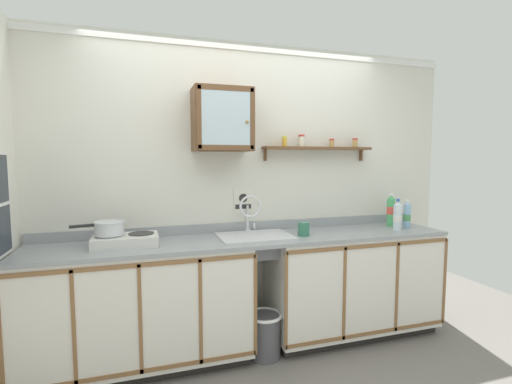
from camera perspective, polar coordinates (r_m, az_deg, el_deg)
The scene contains 17 objects.
floor at distance 2.93m, azimuth 2.18°, elevation -26.99°, with size 6.38×6.38×0.00m, color slate.
back_wall at distance 3.18m, azimuth -2.17°, elevation 0.10°, with size 3.98×0.07×2.53m.
lower_cabinet_run at distance 2.97m, azimuth -17.56°, elevation -16.88°, with size 1.63×0.57×0.90m.
lower_cabinet_run_right at distance 3.45m, azimuth 14.71°, elevation -13.61°, with size 1.52×0.57×0.90m.
countertop at distance 2.95m, azimuth -0.56°, elevation -7.37°, with size 3.34×0.59×0.03m, color gray.
backsplash at distance 3.19m, azimuth -1.99°, elevation -5.40°, with size 3.34×0.02×0.08m, color gray.
sink at distance 3.00m, azimuth -0.26°, elevation -7.47°, with size 0.58×0.47×0.47m.
hot_plate_stove at distance 2.83m, azimuth -19.64°, elevation -7.09°, with size 0.45×0.28×0.08m.
saucepan at distance 2.84m, azimuth -21.95°, elevation -5.16°, with size 0.36×0.21×0.10m.
bottle_soda_green_0 at distance 3.66m, azimuth 20.24°, elevation -2.72°, with size 0.07×0.07×0.31m.
bottle_water_clear_1 at distance 3.48m, azimuth 21.18°, elevation -3.49°, with size 0.07×0.07×0.27m.
bottle_water_blue_2 at distance 3.62m, azimuth 22.46°, elevation -3.34°, with size 0.07×0.07×0.26m.
mug at distance 3.03m, azimuth 7.40°, elevation -5.72°, with size 0.09×0.14×0.11m.
wall_cabinet at distance 2.97m, azimuth -5.28°, elevation 11.13°, with size 0.46×0.31×0.50m.
spice_shelf at distance 3.33m, azimuth 9.55°, elevation 6.88°, with size 1.02×0.14×0.23m.
warning_sign at distance 3.16m, azimuth -2.04°, elevation -1.44°, with size 0.17×0.01×0.21m.
trash_bin at distance 3.09m, azimuth 1.34°, elevation -21.25°, with size 0.28×0.28×0.35m.
Camera 1 is at (-0.84, -2.33, 1.56)m, focal length 25.69 mm.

